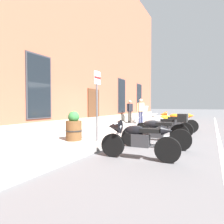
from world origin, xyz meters
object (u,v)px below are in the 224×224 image
pedestrian_tan_coat (141,110)px  pedestrian_dark_jacket (130,110)px  parking_sign (97,96)px  motorcycle_black_naked (154,133)px  motorcycle_black_sport (136,138)px  motorcycle_orange_sport (175,121)px  motorcycle_yellow_naked (167,125)px  barrel_planter (74,127)px  motorcycle_silver_touring (163,127)px

pedestrian_tan_coat → pedestrian_dark_jacket: (0.74, 1.09, -0.04)m
pedestrian_dark_jacket → parking_sign: (-7.38, -1.81, 0.66)m
motorcycle_black_naked → parking_sign: parking_sign is taller
motorcycle_black_sport → motorcycle_orange_sport: motorcycle_orange_sport is taller
motorcycle_yellow_naked → parking_sign: (-3.04, 1.74, 1.21)m
motorcycle_yellow_naked → motorcycle_orange_sport: (1.51, -0.10, 0.09)m
pedestrian_dark_jacket → motorcycle_orange_sport: bearing=-127.7°
motorcycle_orange_sport → motorcycle_black_sport: bearing=179.7°
motorcycle_black_naked → pedestrian_tan_coat: size_ratio=1.31×
motorcycle_black_sport → barrel_planter: bearing=72.8°
parking_sign → motorcycle_black_sport: bearing=-120.9°
motorcycle_black_sport → motorcycle_silver_touring: motorcycle_silver_touring is taller
pedestrian_dark_jacket → motorcycle_black_naked: bearing=-152.2°
motorcycle_black_sport → motorcycle_silver_touring: size_ratio=0.96×
motorcycle_yellow_naked → pedestrian_dark_jacket: (4.33, 3.55, 0.55)m
motorcycle_yellow_naked → motorcycle_orange_sport: bearing=-3.8°
pedestrian_dark_jacket → motorcycle_black_sport: bearing=-156.8°
pedestrian_tan_coat → motorcycle_silver_touring: bearing=-152.4°
barrel_planter → pedestrian_tan_coat: bearing=-0.6°
parking_sign → motorcycle_black_naked: bearing=-79.1°
parking_sign → barrel_planter: 1.39m
parking_sign → barrel_planter: parking_sign is taller
motorcycle_black_sport → motorcycle_yellow_naked: 4.13m
motorcycle_silver_touring → motorcycle_yellow_naked: (1.33, 0.12, -0.07)m
motorcycle_yellow_naked → motorcycle_orange_sport: motorcycle_orange_sport is taller
motorcycle_black_naked → motorcycle_silver_touring: bearing=1.2°
motorcycle_yellow_naked → pedestrian_dark_jacket: size_ratio=1.33×
barrel_planter → pedestrian_dark_jacket: bearing=7.6°
motorcycle_black_sport → pedestrian_tan_coat: (7.73, 2.53, 0.53)m
motorcycle_black_sport → pedestrian_dark_jacket: bearing=23.2°
motorcycle_silver_touring → pedestrian_dark_jacket: size_ratio=1.30×
pedestrian_tan_coat → pedestrian_dark_jacket: 1.32m
motorcycle_silver_touring → motorcycle_black_sport: bearing=179.0°
motorcycle_black_sport → motorcycle_yellow_naked: size_ratio=0.94×
motorcycle_black_sport → pedestrian_dark_jacket: pedestrian_dark_jacket is taller
motorcycle_black_naked → motorcycle_orange_sport: bearing=0.6°
motorcycle_yellow_naked → pedestrian_tan_coat: (3.60, 2.46, 0.58)m
motorcycle_orange_sport → pedestrian_dark_jacket: pedestrian_dark_jacket is taller
motorcycle_yellow_naked → motorcycle_black_sport: bearing=-179.0°
motorcycle_black_sport → pedestrian_dark_jacket: size_ratio=1.25×
pedestrian_tan_coat → motorcycle_black_sport: bearing=-161.9°
motorcycle_black_sport → parking_sign: 2.41m
pedestrian_dark_jacket → motorcycle_yellow_naked: bearing=-140.7°
motorcycle_black_naked → pedestrian_tan_coat: bearing=22.5°
motorcycle_black_sport → barrel_planter: size_ratio=1.97×
motorcycle_black_naked → motorcycle_silver_touring: motorcycle_silver_touring is taller
motorcycle_yellow_naked → barrel_planter: 4.18m
motorcycle_yellow_naked → motorcycle_orange_sport: size_ratio=1.05×
motorcycle_silver_touring → barrel_planter: (-1.99, 2.65, 0.03)m
motorcycle_black_sport → motorcycle_silver_touring: (2.80, -0.05, 0.02)m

